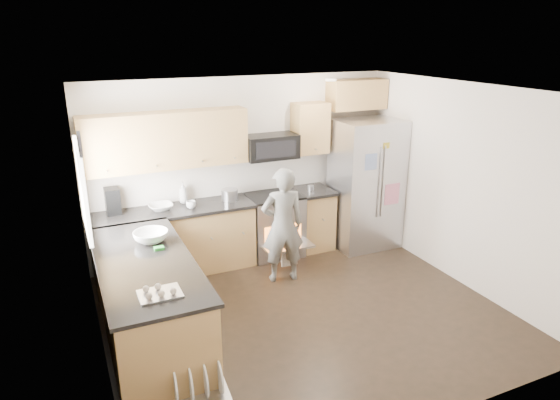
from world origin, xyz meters
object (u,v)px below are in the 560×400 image
stove_range (274,211)px  person (283,225)px  refrigerator (366,184)px  dish_rack (198,390)px

stove_range → person: bearing=-105.7°
stove_range → person: size_ratio=1.15×
refrigerator → person: (-1.64, -0.56, -0.20)m
stove_range → dish_rack: bearing=-126.1°
refrigerator → dish_rack: refrigerator is taller
dish_rack → stove_range: bearing=53.9°
refrigerator → dish_rack: bearing=-143.8°
stove_range → refrigerator: refrigerator is taller
stove_range → dish_rack: stove_range is taller
person → dish_rack: bearing=56.2°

